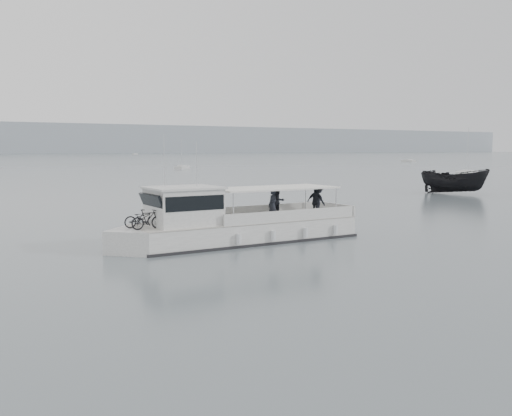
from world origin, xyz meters
TOP-DOWN VIEW (x-y plane):
  - ground at (0.00, 0.00)m, footprint 1400.00×1400.00m
  - tour_boat at (-3.01, -2.77)m, footprint 12.69×3.39m
  - dark_motorboat at (30.34, 12.34)m, footprint 5.67×6.75m

SIDE VIEW (x-z plane):
  - ground at x=0.00m, z-range 0.00..0.00m
  - tour_boat at x=-3.01m, z-range -1.78..3.52m
  - dark_motorboat at x=30.34m, z-range 0.00..2.51m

